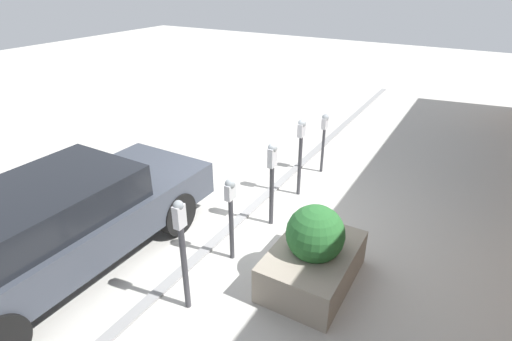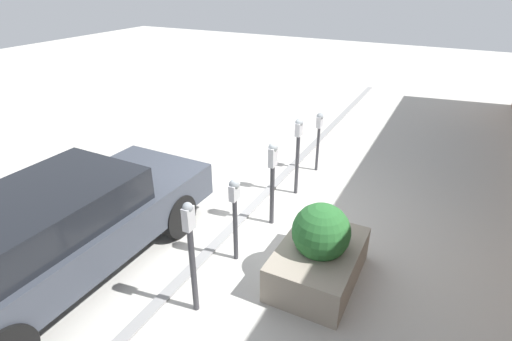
{
  "view_description": "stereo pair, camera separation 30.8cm",
  "coord_description": "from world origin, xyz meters",
  "px_view_note": "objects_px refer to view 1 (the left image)",
  "views": [
    {
      "loc": [
        -5.03,
        -3.05,
        3.82
      ],
      "look_at": [
        0.0,
        -0.12,
        0.91
      ],
      "focal_mm": 28.0,
      "sensor_mm": 36.0,
      "label": 1
    },
    {
      "loc": [
        -5.17,
        -2.78,
        3.82
      ],
      "look_at": [
        0.0,
        -0.12,
        0.91
      ],
      "focal_mm": 28.0,
      "sensor_mm": 36.0,
      "label": 2
    }
  ],
  "objects_px": {
    "parked_car_front": "(56,224)",
    "parking_meter_second": "(231,206)",
    "parking_meter_farthest": "(324,131)",
    "parking_meter_nearest": "(182,244)",
    "parking_meter_middle": "(272,172)",
    "parking_meter_fourth": "(301,145)",
    "planter_box": "(314,254)"
  },
  "relations": [
    {
      "from": "parking_meter_middle",
      "to": "parking_meter_farthest",
      "type": "height_order",
      "value": "parking_meter_middle"
    },
    {
      "from": "planter_box",
      "to": "parking_meter_nearest",
      "type": "bearing_deg",
      "value": 136.39
    },
    {
      "from": "parking_meter_middle",
      "to": "parking_meter_fourth",
      "type": "height_order",
      "value": "parking_meter_fourth"
    },
    {
      "from": "parking_meter_second",
      "to": "planter_box",
      "type": "relative_size",
      "value": 0.86
    },
    {
      "from": "parking_meter_middle",
      "to": "parking_meter_farthest",
      "type": "xyz_separation_m",
      "value": [
        2.25,
        0.0,
        -0.06
      ]
    },
    {
      "from": "parking_meter_fourth",
      "to": "parking_meter_second",
      "type": "bearing_deg",
      "value": 178.71
    },
    {
      "from": "parking_meter_fourth",
      "to": "planter_box",
      "type": "bearing_deg",
      "value": -150.72
    },
    {
      "from": "parking_meter_farthest",
      "to": "parked_car_front",
      "type": "relative_size",
      "value": 0.27
    },
    {
      "from": "planter_box",
      "to": "parked_car_front",
      "type": "bearing_deg",
      "value": 116.04
    },
    {
      "from": "parking_meter_second",
      "to": "parking_meter_middle",
      "type": "xyz_separation_m",
      "value": [
        1.09,
        -0.07,
        0.07
      ]
    },
    {
      "from": "planter_box",
      "to": "parked_car_front",
      "type": "relative_size",
      "value": 0.33
    },
    {
      "from": "parking_meter_farthest",
      "to": "planter_box",
      "type": "xyz_separation_m",
      "value": [
        -3.2,
        -1.15,
        -0.46
      ]
    },
    {
      "from": "parking_meter_nearest",
      "to": "parking_meter_second",
      "type": "xyz_separation_m",
      "value": [
        1.09,
        0.05,
        -0.06
      ]
    },
    {
      "from": "parking_meter_second",
      "to": "parking_meter_farthest",
      "type": "height_order",
      "value": "parking_meter_second"
    },
    {
      "from": "parking_meter_second",
      "to": "parking_meter_fourth",
      "type": "relative_size",
      "value": 0.88
    },
    {
      "from": "parking_meter_second",
      "to": "parking_meter_farthest",
      "type": "relative_size",
      "value": 1.04
    },
    {
      "from": "parking_meter_nearest",
      "to": "parking_meter_middle",
      "type": "bearing_deg",
      "value": -0.63
    },
    {
      "from": "parking_meter_nearest",
      "to": "parking_meter_middle",
      "type": "height_order",
      "value": "parking_meter_nearest"
    },
    {
      "from": "parking_meter_middle",
      "to": "planter_box",
      "type": "bearing_deg",
      "value": -129.58
    },
    {
      "from": "parking_meter_nearest",
      "to": "parked_car_front",
      "type": "relative_size",
      "value": 0.33
    },
    {
      "from": "parking_meter_fourth",
      "to": "parked_car_front",
      "type": "xyz_separation_m",
      "value": [
        -3.61,
        1.97,
        -0.26
      ]
    },
    {
      "from": "parking_meter_nearest",
      "to": "parking_meter_fourth",
      "type": "bearing_deg",
      "value": -0.07
    },
    {
      "from": "planter_box",
      "to": "parking_meter_fourth",
      "type": "bearing_deg",
      "value": 29.28
    },
    {
      "from": "parked_car_front",
      "to": "parking_meter_second",
      "type": "bearing_deg",
      "value": -53.51
    },
    {
      "from": "parking_meter_second",
      "to": "parking_meter_farthest",
      "type": "distance_m",
      "value": 3.34
    },
    {
      "from": "parking_meter_middle",
      "to": "parking_meter_fourth",
      "type": "xyz_separation_m",
      "value": [
        1.13,
        0.02,
        0.03
      ]
    },
    {
      "from": "parking_meter_middle",
      "to": "parking_meter_farthest",
      "type": "bearing_deg",
      "value": 0.07
    },
    {
      "from": "parking_meter_second",
      "to": "planter_box",
      "type": "distance_m",
      "value": 1.31
    },
    {
      "from": "parking_meter_nearest",
      "to": "parking_meter_fourth",
      "type": "height_order",
      "value": "parking_meter_nearest"
    },
    {
      "from": "parking_meter_second",
      "to": "planter_box",
      "type": "height_order",
      "value": "parking_meter_second"
    },
    {
      "from": "parking_meter_nearest",
      "to": "parking_meter_fourth",
      "type": "distance_m",
      "value": 3.31
    },
    {
      "from": "parking_meter_nearest",
      "to": "parking_meter_farthest",
      "type": "xyz_separation_m",
      "value": [
        4.43,
        -0.02,
        -0.05
      ]
    }
  ]
}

